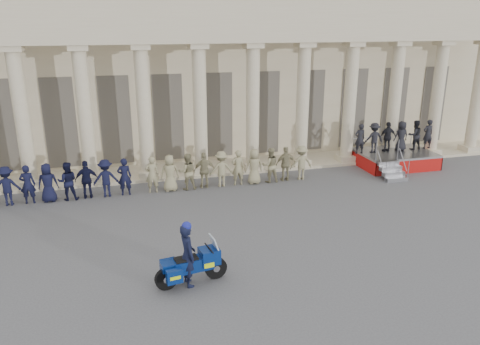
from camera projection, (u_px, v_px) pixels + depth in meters
name	position (u px, v px, depth m)	size (l,w,h in m)	color
ground	(207.00, 251.00, 15.45)	(90.00, 90.00, 0.00)	#4A4A4D
building	(157.00, 69.00, 27.60)	(40.00, 12.50, 9.00)	#C2B392
officer_rank	(113.00, 178.00, 20.12)	(18.59, 0.63, 1.66)	black
reviewing_stand	(394.00, 143.00, 24.19)	(4.57, 3.74, 2.32)	gray
motorcycle	(192.00, 265.00, 13.39)	(2.15, 0.99, 1.39)	black
rider	(188.00, 254.00, 13.23)	(0.55, 0.75, 1.97)	black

